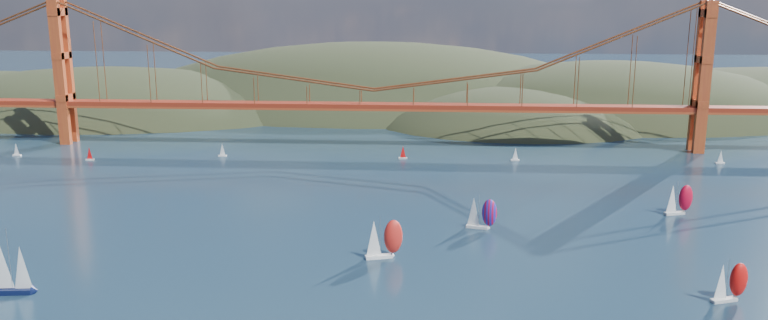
% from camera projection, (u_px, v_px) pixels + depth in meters
% --- Properties ---
extents(headlands, '(725.00, 225.00, 96.00)m').
position_uv_depth(headlands, '(477.00, 132.00, 381.61)').
color(headlands, black).
rests_on(headlands, ground).
extents(bridge, '(552.00, 12.00, 55.00)m').
position_uv_depth(bridge, '(369.00, 62.00, 278.99)').
color(bridge, maroon).
rests_on(bridge, ground).
extents(sloop_navy, '(9.02, 5.42, 13.67)m').
position_uv_depth(sloop_navy, '(6.00, 265.00, 147.81)').
color(sloop_navy, '#0A1132').
rests_on(sloop_navy, ground).
extents(racer_0, '(8.88, 5.41, 9.94)m').
position_uv_depth(racer_0, '(383.00, 238.00, 167.83)').
color(racer_0, white).
rests_on(racer_0, ground).
extents(racer_1, '(7.76, 4.95, 8.67)m').
position_uv_depth(racer_1, '(730.00, 281.00, 144.68)').
color(racer_1, silver).
rests_on(racer_1, ground).
extents(racer_3, '(8.11, 4.92, 9.08)m').
position_uv_depth(racer_3, '(679.00, 199.00, 200.29)').
color(racer_3, silver).
rests_on(racer_3, ground).
extents(racer_rwb, '(7.97, 4.57, 8.93)m').
position_uv_depth(racer_rwb, '(481.00, 213.00, 188.41)').
color(racer_rwb, white).
rests_on(racer_rwb, ground).
extents(distant_boat_1, '(3.00, 2.00, 4.70)m').
position_uv_depth(distant_boat_1, '(16.00, 149.00, 270.12)').
color(distant_boat_1, silver).
rests_on(distant_boat_1, ground).
extents(distant_boat_2, '(3.00, 2.00, 4.70)m').
position_uv_depth(distant_boat_2, '(89.00, 154.00, 263.44)').
color(distant_boat_2, silver).
rests_on(distant_boat_2, ground).
extents(distant_boat_3, '(3.00, 2.00, 4.70)m').
position_uv_depth(distant_boat_3, '(222.00, 150.00, 269.44)').
color(distant_boat_3, silver).
rests_on(distant_boat_3, ground).
extents(distant_boat_4, '(3.00, 2.00, 4.70)m').
position_uv_depth(distant_boat_4, '(721.00, 157.00, 258.14)').
color(distant_boat_4, silver).
rests_on(distant_boat_4, ground).
extents(distant_boat_8, '(3.00, 2.00, 4.70)m').
position_uv_depth(distant_boat_8, '(515.00, 154.00, 262.65)').
color(distant_boat_8, silver).
rests_on(distant_boat_8, ground).
extents(distant_boat_9, '(3.00, 2.00, 4.70)m').
position_uv_depth(distant_boat_9, '(403.00, 152.00, 265.77)').
color(distant_boat_9, silver).
rests_on(distant_boat_9, ground).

